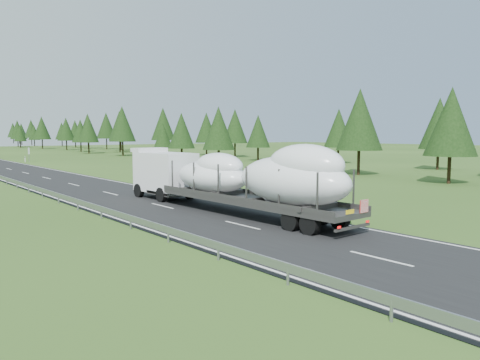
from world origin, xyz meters
TOP-DOWN VIEW (x-y plane):
  - ground at (0.00, 0.00)m, footprint 400.00×400.00m
  - highway_sign at (7.20, 80.00)m, footprint 0.08×0.90m
  - tree_line_right at (39.85, 107.09)m, footprint 28.04×297.78m
  - boat_truck at (2.19, 12.55)m, footprint 3.61×21.34m

SIDE VIEW (x-z plane):
  - ground at x=0.00m, z-range 0.00..0.00m
  - highway_sign at x=7.20m, z-range 0.51..3.11m
  - boat_truck at x=2.19m, z-range 0.11..4.69m
  - tree_line_right at x=39.85m, z-range 0.65..12.98m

